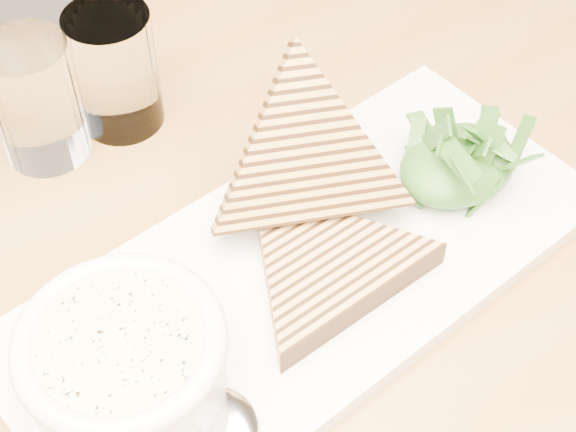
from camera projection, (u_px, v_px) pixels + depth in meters
table_top at (212, 385)px, 0.59m from camera, size 1.22×0.86×0.04m
table_leg_br at (401, 156)px, 1.26m from camera, size 0.06×0.06×0.73m
platter at (305, 273)px, 0.62m from camera, size 0.44×0.21×0.01m
soup_bowl at (127, 369)px, 0.53m from camera, size 0.12×0.12×0.05m
soup at (120, 344)px, 0.51m from camera, size 0.10×0.10×0.01m
bowl_rim at (119, 342)px, 0.51m from camera, size 0.13×0.13×0.01m
sandwich_flat at (326, 267)px, 0.60m from camera, size 0.17×0.17×0.02m
sandwich_lean at (307, 159)px, 0.60m from camera, size 0.22×0.23×0.19m
salad_base at (457, 165)px, 0.65m from camera, size 0.09×0.07×0.04m
arugula_pile at (459, 157)px, 0.64m from camera, size 0.11×0.10×0.05m
spoon_bowl at (227, 419)px, 0.53m from camera, size 0.04×0.05×0.01m
glass_near at (115, 70)px, 0.69m from camera, size 0.07×0.07×0.10m
glass_far at (36, 100)px, 0.67m from camera, size 0.07×0.07×0.10m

